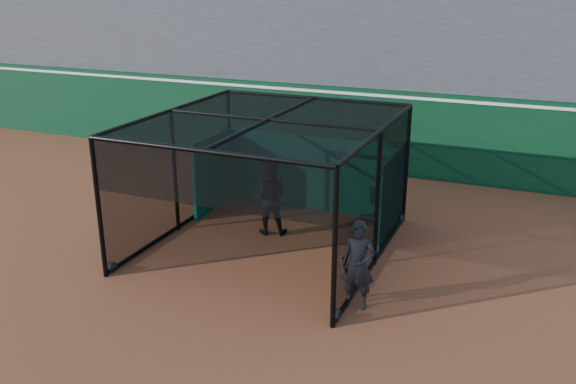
% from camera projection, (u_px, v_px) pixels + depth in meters
% --- Properties ---
extents(ground, '(120.00, 120.00, 0.00)m').
position_uv_depth(ground, '(216.00, 290.00, 11.42)').
color(ground, brown).
rests_on(ground, ground).
extents(outfield_wall, '(50.00, 0.50, 2.50)m').
position_uv_depth(outfield_wall, '(353.00, 127.00, 18.38)').
color(outfield_wall, '#09351A').
rests_on(outfield_wall, ground).
extents(grandstand, '(50.00, 7.85, 8.95)m').
position_uv_depth(grandstand, '(390.00, 12.00, 20.60)').
color(grandstand, '#4C4C4F').
rests_on(grandstand, ground).
extents(batting_cage, '(4.79, 5.29, 2.81)m').
position_uv_depth(batting_cage, '(270.00, 185.00, 12.91)').
color(batting_cage, black).
rests_on(batting_cage, ground).
extents(batter, '(0.99, 0.88, 1.71)m').
position_uv_depth(batter, '(269.00, 197.00, 13.76)').
color(batter, black).
rests_on(batter, ground).
extents(on_deck_player, '(0.64, 0.47, 1.63)m').
position_uv_depth(on_deck_player, '(358.00, 265.00, 10.61)').
color(on_deck_player, black).
rests_on(on_deck_player, ground).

